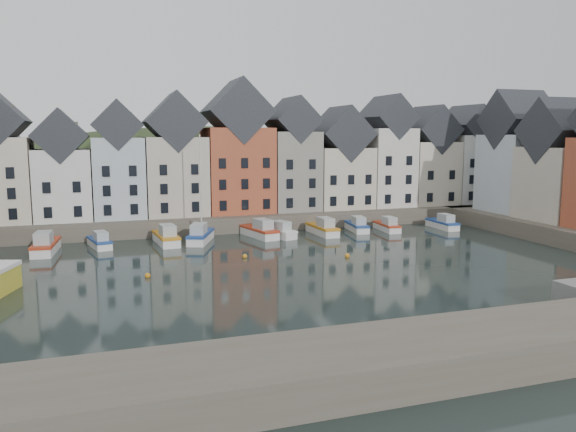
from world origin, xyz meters
name	(u,v)px	position (x,y,z in m)	size (l,w,h in m)	color
ground	(309,273)	(0.00, 0.00, 0.00)	(260.00, 260.00, 0.00)	black
far_quay	(234,217)	(0.00, 30.00, 1.00)	(90.00, 16.00, 2.00)	#514A3E
near_wall	(275,375)	(-10.00, -22.00, 1.00)	(50.00, 6.00, 2.00)	#514A3E
hillside	(205,297)	(0.02, 56.00, -17.96)	(153.60, 70.40, 64.00)	black
far_terrace	(260,161)	(3.21, 28.00, 8.88)	(72.37, 8.16, 17.78)	beige
right_terrace	(564,164)	(36.00, 8.07, 8.91)	(8.30, 24.25, 16.36)	#B0BAC3
mooring_buoys	(251,262)	(-4.00, 5.33, 0.15)	(20.50, 5.50, 0.50)	#C07816
boat_a	(45,246)	(-23.37, 16.89, 0.78)	(2.68, 6.98, 2.62)	silver
boat_b	(100,242)	(-17.95, 18.24, 0.62)	(2.84, 5.66, 2.08)	silver
boat_c	(166,238)	(-10.72, 17.88, 0.76)	(2.66, 6.84, 2.57)	silver
boat_d	(200,235)	(-6.86, 17.79, 0.82)	(4.32, 6.91, 12.64)	silver
boat_e	(260,231)	(0.58, 18.65, 0.76)	(3.51, 6.96, 2.56)	silver
boat_f	(278,232)	(2.66, 18.05, 0.68)	(3.75, 6.19, 2.27)	silver
boat_g	(323,229)	(8.56, 18.03, 0.73)	(2.29, 6.50, 2.46)	silver
boat_h	(357,226)	(13.72, 19.03, 0.66)	(2.57, 5.96, 2.22)	silver
boat_i	(387,226)	(17.53, 17.92, 0.63)	(2.13, 5.65, 2.12)	silver
boat_j	(443,224)	(25.47, 17.26, 0.66)	(1.97, 5.86, 2.23)	silver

